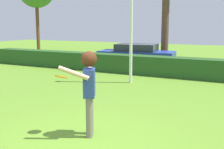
{
  "coord_description": "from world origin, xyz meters",
  "views": [
    {
      "loc": [
        3.11,
        -4.53,
        2.3
      ],
      "look_at": [
        0.02,
        1.36,
        1.15
      ],
      "focal_mm": 46.26,
      "sensor_mm": 36.0,
      "label": 1
    }
  ],
  "objects_px": {
    "lamppost": "(131,0)",
    "parked_car_blue": "(137,54)",
    "frisbee": "(61,77)",
    "person": "(89,83)"
  },
  "relations": [
    {
      "from": "person",
      "to": "lamppost",
      "type": "distance_m",
      "value": 6.11
    },
    {
      "from": "lamppost",
      "to": "parked_car_blue",
      "type": "xyz_separation_m",
      "value": [
        -1.68,
        4.56,
        -2.54
      ]
    },
    {
      "from": "frisbee",
      "to": "lamppost",
      "type": "xyz_separation_m",
      "value": [
        -0.94,
        5.67,
        2.0
      ]
    },
    {
      "from": "frisbee",
      "to": "lamppost",
      "type": "height_order",
      "value": "lamppost"
    },
    {
      "from": "frisbee",
      "to": "parked_car_blue",
      "type": "height_order",
      "value": "frisbee"
    },
    {
      "from": "frisbee",
      "to": "lamppost",
      "type": "distance_m",
      "value": 6.09
    },
    {
      "from": "person",
      "to": "parked_car_blue",
      "type": "height_order",
      "value": "person"
    },
    {
      "from": "lamppost",
      "to": "parked_car_blue",
      "type": "distance_m",
      "value": 5.49
    },
    {
      "from": "lamppost",
      "to": "frisbee",
      "type": "bearing_deg",
      "value": -80.6
    },
    {
      "from": "person",
      "to": "parked_car_blue",
      "type": "bearing_deg",
      "value": 107.57
    }
  ]
}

